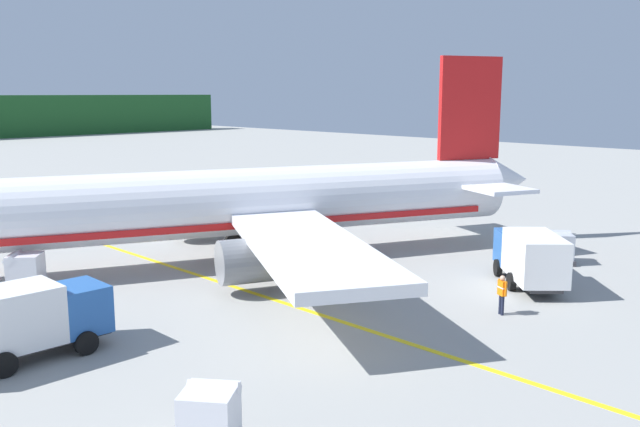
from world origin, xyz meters
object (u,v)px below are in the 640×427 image
at_px(airliner_foreground, 227,204).
at_px(service_truck_fuel, 530,256).
at_px(cargo_container_mid, 25,273).
at_px(crew_loader_right, 502,291).
at_px(cargo_container_near, 210,422).
at_px(service_truck_baggage, 14,321).
at_px(cargo_container_far, 557,248).
at_px(crew_loader_left, 315,264).

distance_m(airliner_foreground, service_truck_fuel, 16.65).
distance_m(cargo_container_mid, crew_loader_right, 22.71).
xyz_separation_m(cargo_container_near, crew_loader_right, (16.01, 0.56, 0.13)).
bearing_deg(service_truck_fuel, cargo_container_near, -174.68).
height_order(service_truck_baggage, cargo_container_mid, service_truck_baggage).
bearing_deg(cargo_container_far, crew_loader_right, -166.10).
bearing_deg(crew_loader_left, cargo_container_near, -144.22).
relative_size(cargo_container_near, crew_loader_right, 1.27).
xyz_separation_m(cargo_container_near, crew_loader_left, (13.59, 9.80, 0.11)).
height_order(cargo_container_mid, crew_loader_right, cargo_container_mid).
bearing_deg(crew_loader_left, crew_loader_right, -75.30).
relative_size(cargo_container_near, cargo_container_far, 0.91).
height_order(airliner_foreground, cargo_container_near, airliner_foreground).
bearing_deg(airliner_foreground, crew_loader_right, -80.08).
bearing_deg(crew_loader_right, cargo_container_far, 13.90).
distance_m(cargo_container_mid, crew_loader_left, 14.26).
bearing_deg(cargo_container_near, service_truck_fuel, 5.32).
bearing_deg(service_truck_fuel, service_truck_baggage, 159.68).
distance_m(cargo_container_near, crew_loader_left, 16.75).
bearing_deg(cargo_container_near, cargo_container_mid, 82.09).
bearing_deg(airliner_foreground, cargo_container_far, -45.16).
bearing_deg(service_truck_baggage, cargo_container_far, -14.23).
relative_size(service_truck_baggage, cargo_container_near, 2.89).
bearing_deg(service_truck_fuel, cargo_container_mid, 137.37).
xyz_separation_m(service_truck_fuel, cargo_container_mid, (-18.41, 16.95, -0.61)).
distance_m(service_truck_fuel, service_truck_baggage, 23.72).
distance_m(cargo_container_far, crew_loader_left, 14.53).
xyz_separation_m(cargo_container_far, crew_loader_left, (-12.93, 6.63, 0.16)).
relative_size(service_truck_baggage, crew_loader_right, 3.68).
height_order(service_truck_fuel, cargo_container_near, service_truck_fuel).
distance_m(cargo_container_near, cargo_container_mid, 19.09).
height_order(service_truck_fuel, crew_loader_left, service_truck_fuel).
bearing_deg(crew_loader_right, cargo_container_mid, 126.11).
xyz_separation_m(airliner_foreground, cargo_container_near, (-13.22, -16.54, -2.46)).
relative_size(airliner_foreground, crew_loader_left, 22.64).
distance_m(airliner_foreground, service_truck_baggage, 15.87).
relative_size(cargo_container_mid, cargo_container_far, 0.96).
xyz_separation_m(airliner_foreground, cargo_container_mid, (-10.59, 2.36, -2.44)).
bearing_deg(crew_loader_right, service_truck_fuel, 15.52).
xyz_separation_m(airliner_foreground, service_truck_baggage, (-14.43, -6.35, -1.84)).
relative_size(service_truck_fuel, crew_loader_left, 3.33).
height_order(cargo_container_far, crew_loader_left, cargo_container_far).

